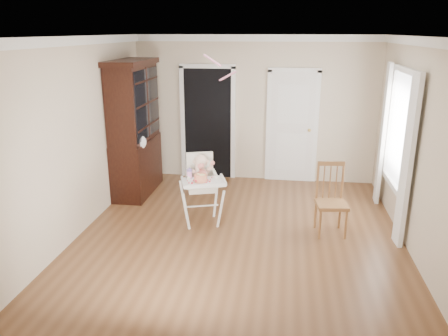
# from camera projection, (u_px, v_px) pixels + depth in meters

# --- Properties ---
(floor) EXTENTS (5.00, 5.00, 0.00)m
(floor) POSITION_uv_depth(u_px,v_px,m) (240.00, 234.00, 6.22)
(floor) COLOR brown
(floor) RESTS_ON ground
(ceiling) EXTENTS (5.00, 5.00, 0.00)m
(ceiling) POSITION_uv_depth(u_px,v_px,m) (242.00, 36.00, 5.41)
(ceiling) COLOR white
(ceiling) RESTS_ON wall_back
(wall_back) EXTENTS (4.50, 0.00, 4.50)m
(wall_back) POSITION_uv_depth(u_px,v_px,m) (255.00, 110.00, 8.17)
(wall_back) COLOR #C6B29B
(wall_back) RESTS_ON floor
(wall_left) EXTENTS (0.00, 5.00, 5.00)m
(wall_left) POSITION_uv_depth(u_px,v_px,m) (82.00, 136.00, 6.12)
(wall_left) COLOR #C6B29B
(wall_left) RESTS_ON floor
(wall_right) EXTENTS (0.00, 5.00, 5.00)m
(wall_right) POSITION_uv_depth(u_px,v_px,m) (418.00, 148.00, 5.51)
(wall_right) COLOR #C6B29B
(wall_right) RESTS_ON floor
(crown_molding) EXTENTS (4.50, 5.00, 0.12)m
(crown_molding) POSITION_uv_depth(u_px,v_px,m) (242.00, 41.00, 5.42)
(crown_molding) COLOR white
(crown_molding) RESTS_ON ceiling
(doorway) EXTENTS (1.06, 0.05, 2.22)m
(doorway) POSITION_uv_depth(u_px,v_px,m) (208.00, 121.00, 8.35)
(doorway) COLOR black
(doorway) RESTS_ON wall_back
(closet_door) EXTENTS (0.96, 0.09, 2.13)m
(closet_door) POSITION_uv_depth(u_px,v_px,m) (292.00, 128.00, 8.15)
(closet_door) COLOR white
(closet_door) RESTS_ON wall_back
(window_right) EXTENTS (0.13, 1.84, 2.30)m
(window_right) POSITION_uv_depth(u_px,v_px,m) (397.00, 138.00, 6.29)
(window_right) COLOR white
(window_right) RESTS_ON wall_right
(high_chair) EXTENTS (0.81, 0.91, 1.08)m
(high_chair) POSITION_uv_depth(u_px,v_px,m) (201.00, 181.00, 6.38)
(high_chair) COLOR white
(high_chair) RESTS_ON floor
(baby) EXTENTS (0.35, 0.25, 0.47)m
(baby) POSITION_uv_depth(u_px,v_px,m) (201.00, 171.00, 6.36)
(baby) COLOR beige
(baby) RESTS_ON high_chair
(cake) EXTENTS (0.23, 0.23, 0.11)m
(cake) POSITION_uv_depth(u_px,v_px,m) (201.00, 178.00, 6.09)
(cake) COLOR silver
(cake) RESTS_ON high_chair
(sippy_cup) EXTENTS (0.08, 0.08, 0.18)m
(sippy_cup) POSITION_uv_depth(u_px,v_px,m) (189.00, 174.00, 6.20)
(sippy_cup) COLOR #EF92D5
(sippy_cup) RESTS_ON high_chair
(china_cabinet) EXTENTS (0.61, 1.37, 2.31)m
(china_cabinet) POSITION_uv_depth(u_px,v_px,m) (135.00, 129.00, 7.50)
(china_cabinet) COLOR black
(china_cabinet) RESTS_ON floor
(dining_chair) EXTENTS (0.46, 0.46, 1.01)m
(dining_chair) POSITION_uv_depth(u_px,v_px,m) (331.00, 202.00, 6.13)
(dining_chair) COLOR brown
(dining_chair) RESTS_ON floor
(streamer) EXTENTS (0.33, 0.40, 0.15)m
(streamer) POSITION_uv_depth(u_px,v_px,m) (212.00, 60.00, 6.23)
(streamer) COLOR pink
(streamer) RESTS_ON ceiling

